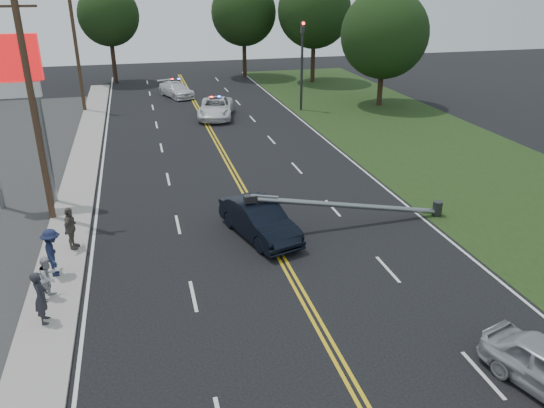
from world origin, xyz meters
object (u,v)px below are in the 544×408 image
object	(u,v)px
utility_pole_far	(76,48)
bystander_a	(41,297)
traffic_signal	(302,58)
bystander_d	(71,228)
utility_pole_mid	(34,110)
crashed_sedan	(259,220)
bystander_c	(53,252)
bystander_b	(48,277)
emergency_a	(216,108)
fallen_streetlight	(360,206)
pylon_sign	(6,81)
emergency_b	(176,90)

from	to	relation	value
utility_pole_far	bystander_a	xyz separation A→B (m)	(0.74, -30.46, -4.06)
traffic_signal	bystander_d	bearing A→B (deg)	-127.27
utility_pole_mid	crashed_sedan	bearing A→B (deg)	-24.70
utility_pole_far	bystander_d	world-z (taller)	utility_pole_far
utility_pole_mid	bystander_c	bearing A→B (deg)	-82.18
bystander_b	utility_pole_mid	bearing A→B (deg)	33.29
emergency_a	bystander_d	bearing A→B (deg)	-100.77
fallen_streetlight	pylon_sign	bearing A→B (deg)	157.78
emergency_a	emergency_b	distance (m)	8.98
utility_pole_far	utility_pole_mid	bearing A→B (deg)	-90.00
fallen_streetlight	utility_pole_far	bearing A→B (deg)	117.24
bystander_a	bystander_c	distance (m)	3.00
utility_pole_mid	fallen_streetlight	bearing A→B (deg)	-16.64
bystander_a	bystander_c	world-z (taller)	bystander_c
utility_pole_mid	bystander_d	size ratio (longest dim) A/B	5.63
utility_pole_mid	emergency_b	size ratio (longest dim) A/B	2.14
fallen_streetlight	utility_pole_mid	world-z (taller)	utility_pole_mid
bystander_a	bystander_d	size ratio (longest dim) A/B	1.01
bystander_b	traffic_signal	bearing A→B (deg)	-6.77
traffic_signal	crashed_sedan	bearing A→B (deg)	-111.53
emergency_a	bystander_a	xyz separation A→B (m)	(-9.48, -25.66, 0.26)
pylon_sign	bystander_c	size ratio (longest dim) A/B	4.38
utility_pole_mid	bystander_d	xyz separation A→B (m)	(1.19, -3.44, -4.08)
crashed_sedan	bystander_b	size ratio (longest dim) A/B	3.04
traffic_signal	fallen_streetlight	world-z (taller)	traffic_signal
utility_pole_far	bystander_c	distance (m)	27.76
pylon_sign	fallen_streetlight	bearing A→B (deg)	-22.22
emergency_b	bystander_c	xyz separation A→B (m)	(-7.11, -31.31, 0.36)
bystander_a	bystander_b	distance (m)	1.47
traffic_signal	fallen_streetlight	bearing A→B (deg)	-100.59
traffic_signal	bystander_d	xyz separation A→B (m)	(-16.31, -21.44, -3.20)
pylon_sign	utility_pole_mid	size ratio (longest dim) A/B	0.80
utility_pole_far	emergency_b	bearing A→B (deg)	26.14
pylon_sign	bystander_b	distance (m)	10.55
bystander_c	bystander_b	bearing A→B (deg)	172.04
fallen_streetlight	emergency_a	world-z (taller)	fallen_streetlight
fallen_streetlight	bystander_c	bearing A→B (deg)	-173.43
utility_pole_mid	crashed_sedan	xyz separation A→B (m)	(8.80, -4.05, -4.31)
bystander_c	bystander_d	distance (m)	2.06
fallen_streetlight	utility_pole_far	xyz separation A→B (m)	(-13.39, 26.00, 4.17)
bystander_b	bystander_c	xyz separation A→B (m)	(-0.02, 1.54, 0.14)
crashed_sedan	emergency_b	xyz separation A→B (m)	(-0.94, 29.91, -0.10)
utility_pole_mid	emergency_a	bearing A→B (deg)	59.29
bystander_a	bystander_d	bearing A→B (deg)	-8.30
emergency_a	bystander_d	xyz separation A→B (m)	(-9.03, -20.64, 0.25)
pylon_sign	utility_pole_mid	world-z (taller)	utility_pole_mid
crashed_sedan	emergency_a	world-z (taller)	crashed_sedan
emergency_a	bystander_a	bearing A→B (deg)	-97.41
utility_pole_mid	pylon_sign	bearing A→B (deg)	123.02
emergency_b	pylon_sign	bearing A→B (deg)	-131.98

